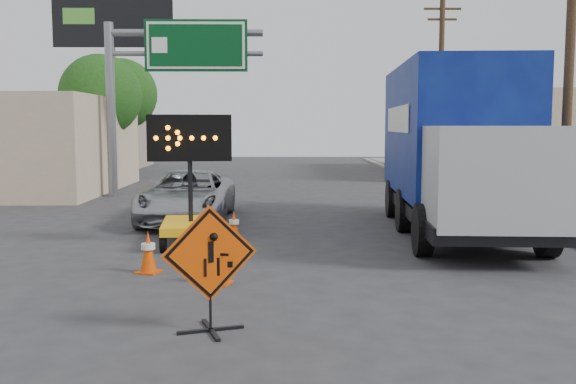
{
  "coord_description": "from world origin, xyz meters",
  "views": [
    {
      "loc": [
        0.17,
        -7.51,
        2.82
      ],
      "look_at": [
        0.29,
        2.77,
        1.74
      ],
      "focal_mm": 40.0,
      "sensor_mm": 36.0,
      "label": 1
    }
  ],
  "objects_px": {
    "arrow_board": "(191,217)",
    "box_truck": "(455,157)",
    "pickup_truck": "(188,196)",
    "construction_sign": "(210,265)"
  },
  "relations": [
    {
      "from": "arrow_board",
      "to": "box_truck",
      "type": "height_order",
      "value": "box_truck"
    },
    {
      "from": "arrow_board",
      "to": "pickup_truck",
      "type": "bearing_deg",
      "value": 93.32
    },
    {
      "from": "arrow_board",
      "to": "box_truck",
      "type": "xyz_separation_m",
      "value": [
        6.67,
        1.8,
        1.32
      ]
    },
    {
      "from": "box_truck",
      "to": "construction_sign",
      "type": "bearing_deg",
      "value": -120.57
    },
    {
      "from": "construction_sign",
      "to": "pickup_truck",
      "type": "height_order",
      "value": "construction_sign"
    },
    {
      "from": "construction_sign",
      "to": "box_truck",
      "type": "relative_size",
      "value": 0.19
    },
    {
      "from": "pickup_truck",
      "to": "box_truck",
      "type": "relative_size",
      "value": 0.57
    },
    {
      "from": "construction_sign",
      "to": "pickup_truck",
      "type": "bearing_deg",
      "value": 81.3
    },
    {
      "from": "arrow_board",
      "to": "construction_sign",
      "type": "bearing_deg",
      "value": -85.75
    },
    {
      "from": "arrow_board",
      "to": "box_truck",
      "type": "relative_size",
      "value": 0.32
    }
  ]
}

